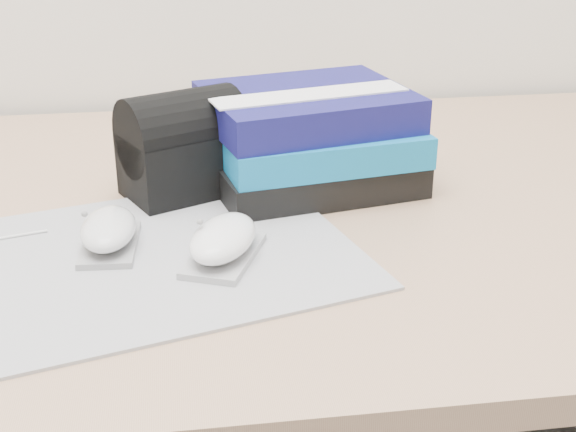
{
  "coord_description": "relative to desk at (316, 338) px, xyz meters",
  "views": [
    {
      "loc": [
        -0.17,
        0.72,
        1.1
      ],
      "look_at": [
        -0.07,
        1.45,
        0.77
      ],
      "focal_mm": 50.0,
      "sensor_mm": 36.0,
      "label": 1
    }
  ],
  "objects": [
    {
      "name": "mousepad",
      "position": [
        -0.21,
        -0.19,
        0.24
      ],
      "size": [
        0.47,
        0.41,
        0.0
      ],
      "primitive_type": "cube",
      "rotation": [
        0.0,
        0.0,
        0.27
      ],
      "color": "gray",
      "rests_on": "desk"
    },
    {
      "name": "book_stack",
      "position": [
        -0.01,
        -0.01,
        0.29
      ],
      "size": [
        0.27,
        0.24,
        0.12
      ],
      "color": "black",
      "rests_on": "desk"
    },
    {
      "name": "mouse_front",
      "position": [
        -0.13,
        -0.21,
        0.26
      ],
      "size": [
        0.1,
        0.12,
        0.04
      ],
      "color": "#A5A5A7",
      "rests_on": "mousepad"
    },
    {
      "name": "pouch",
      "position": [
        -0.17,
        -0.02,
        0.3
      ],
      "size": [
        0.16,
        0.14,
        0.13
      ],
      "color": "black",
      "rests_on": "desk"
    },
    {
      "name": "desk",
      "position": [
        0.0,
        0.0,
        0.0
      ],
      "size": [
        1.6,
        0.8,
        0.73
      ],
      "color": "tan",
      "rests_on": "ground"
    },
    {
      "name": "mouse_rear",
      "position": [
        -0.25,
        -0.17,
        0.26
      ],
      "size": [
        0.06,
        0.1,
        0.04
      ],
      "color": "gray",
      "rests_on": "mousepad"
    }
  ]
}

